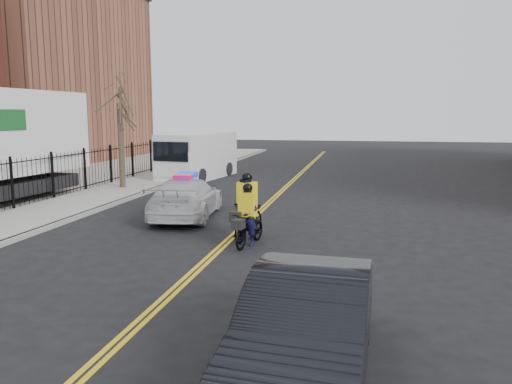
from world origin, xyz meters
The scene contains 13 objects.
ground centered at (0.00, 0.00, 0.00)m, with size 120.00×120.00×0.00m, color black.
center_line_left centered at (-0.08, 8.00, 0.01)m, with size 0.10×60.00×0.01m, color yellow.
center_line_right centered at (0.08, 8.00, 0.01)m, with size 0.10×60.00×0.01m, color yellow.
sidewalk centered at (-7.50, 8.00, 0.07)m, with size 3.00×60.00×0.15m, color gray.
curb centered at (-6.00, 8.00, 0.07)m, with size 0.20×60.00×0.15m, color gray.
iron_fence centered at (-9.00, 8.00, 1.00)m, with size 0.12×28.00×2.00m, color black, non-canonical shape.
warehouse_far centered at (-23.00, 24.00, 7.00)m, with size 14.00×18.00×14.00m, color brown.
street_tree centered at (-7.60, 10.00, 3.53)m, with size 3.20×3.20×4.80m.
police_cruiser centered at (-2.32, 4.44, 0.71)m, with size 2.56×5.07×1.57m.
dark_sedan centered at (3.07, -5.70, 0.76)m, with size 1.62×4.63×1.53m, color black.
cargo_van centered at (-5.53, 15.03, 1.26)m, with size 3.12×6.43×2.59m.
cyclist_near centered at (0.66, 1.17, 0.61)m, with size 0.94×1.87×1.76m.
cyclist_far centered at (0.50, 1.82, 0.78)m, with size 1.00×2.03×1.99m.
Camera 1 is at (3.73, -12.07, 3.61)m, focal length 35.00 mm.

